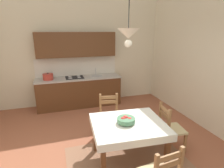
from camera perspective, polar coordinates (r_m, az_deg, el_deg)
ground_plane at (r=3.62m, az=-3.59°, el=-22.89°), size 5.85×6.43×0.10m
wall_back at (r=5.75m, az=-11.36°, el=14.66°), size 5.85×0.12×4.21m
area_rug at (r=3.49m, az=5.48°, el=-23.58°), size 2.10×1.60×0.01m
kitchen_cabinetry at (r=5.59m, az=-10.40°, el=1.71°), size 2.49×0.63×2.20m
dining_table at (r=3.21m, az=5.08°, el=-13.98°), size 1.28×1.12×0.75m
dining_chair_kitchen_side at (r=4.01m, az=-0.84°, el=-10.28°), size 0.49×0.49×0.93m
dining_chair_window_side at (r=3.75m, az=17.68°, el=-13.16°), size 0.47×0.47×0.93m
fruit_bowl at (r=3.10m, az=4.37°, el=-11.08°), size 0.30×0.30×0.12m
pendant_lamp at (r=2.68m, az=5.14°, el=15.19°), size 0.32×0.32×0.81m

